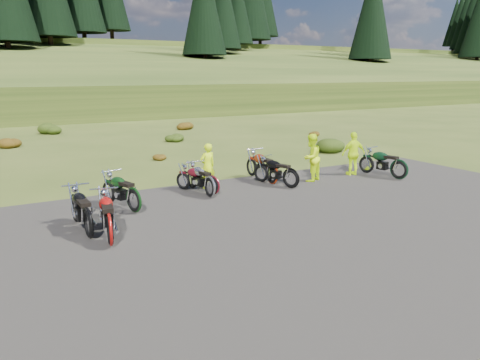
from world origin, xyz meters
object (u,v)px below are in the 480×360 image
motorcycle_3 (210,198)px  person_middle (208,167)px  motorcycle_0 (90,239)px  motorcycle_7 (398,180)px

motorcycle_3 → person_middle: bearing=-24.5°
motorcycle_0 → person_middle: (4.78, 3.18, 0.80)m
motorcycle_0 → motorcycle_3: size_ratio=1.09×
motorcycle_3 → motorcycle_7: 7.57m
person_middle → motorcycle_0: bearing=27.8°
motorcycle_0 → motorcycle_3: (4.29, 2.00, 0.00)m
person_middle → motorcycle_3: bearing=61.5°
motorcycle_3 → person_middle: 1.50m
motorcycle_3 → motorcycle_7: size_ratio=0.93×
motorcycle_0 → motorcycle_7: bearing=-87.3°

